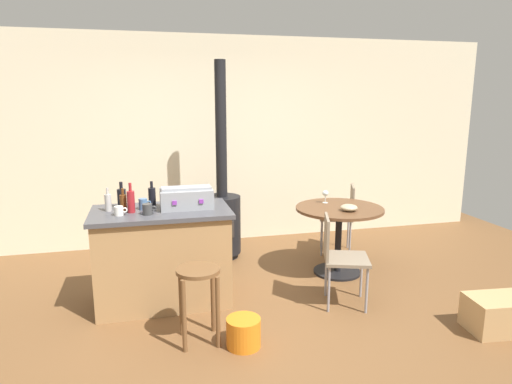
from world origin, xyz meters
The scene contains 21 objects.
ground_plane centered at (0.00, 0.00, 0.00)m, with size 8.80×8.80×0.00m, color brown.
back_wall centered at (0.00, 2.39, 1.35)m, with size 8.00×0.10×2.70m, color beige.
kitchen_island centered at (-0.66, 0.58, 0.46)m, with size 1.26×0.71×0.91m.
wooden_stool centered at (-0.42, -0.22, 0.46)m, with size 0.35×0.35×0.62m.
dining_table centered at (1.24, 0.85, 0.57)m, with size 0.95×0.95×0.75m.
folding_chair_near centered at (0.92, 0.13, 0.50)m, with size 0.51×0.51×0.85m.
folding_chair_far centered at (1.57, 1.48, 0.51)m, with size 0.52×0.52×0.86m.
wood_stove centered at (0.09, 1.66, 0.57)m, with size 0.44×0.45×2.34m.
toolbox centered at (-0.43, 0.59, 1.00)m, with size 0.48×0.28×0.20m.
bottle_0 centered at (-0.99, 0.60, 0.99)m, with size 0.06×0.06×0.21m.
bottle_1 centered at (-1.13, 0.65, 0.99)m, with size 0.06×0.06×0.22m.
bottle_2 centered at (-0.73, 0.79, 1.00)m, with size 0.07×0.07×0.23m.
bottle_3 centered at (-1.01, 0.75, 1.00)m, with size 0.08×0.08×0.25m.
bottle_4 centered at (-0.92, 0.54, 1.01)m, with size 0.07×0.07×0.27m.
cup_0 centered at (-1.02, 0.46, 0.95)m, with size 0.11×0.08×0.08m.
cup_1 centered at (-0.78, 0.43, 0.95)m, with size 0.12×0.09×0.10m.
cup_2 centered at (-0.82, 0.64, 0.96)m, with size 0.11×0.08×0.10m.
wine_glass centered at (1.17, 1.09, 0.86)m, with size 0.07×0.07×0.14m.
serving_bowl centered at (1.27, 0.68, 0.79)m, with size 0.18×0.18×0.07m, color tan.
cardboard_box centered at (2.02, -0.65, 0.15)m, with size 0.50×0.35×0.29m, color tan.
plastic_bucket centered at (-0.10, -0.38, 0.12)m, with size 0.27×0.27×0.23m, color orange.
Camera 1 is at (-0.78, -3.52, 1.92)m, focal length 31.55 mm.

